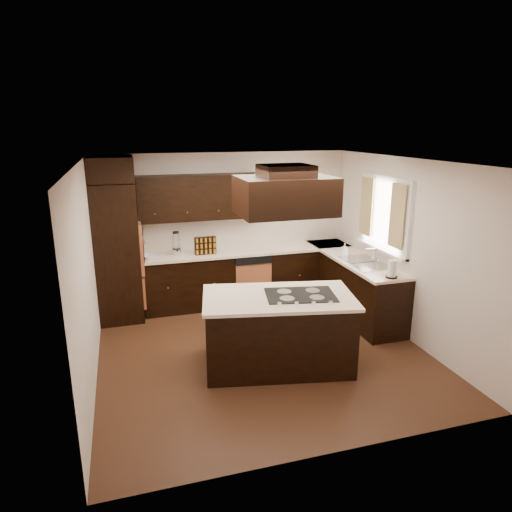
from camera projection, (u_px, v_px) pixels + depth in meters
name	position (u px, v px, depth m)	size (l,w,h in m)	color
floor	(262.00, 351.00, 6.13)	(4.20, 4.20, 0.02)	brown
ceiling	(262.00, 160.00, 5.44)	(4.20, 4.20, 0.02)	white
wall_back	(225.00, 227.00, 7.73)	(4.20, 0.02, 2.50)	beige
wall_front	(336.00, 330.00, 3.84)	(4.20, 0.02, 2.50)	beige
wall_left	(86.00, 276.00, 5.21)	(0.02, 4.20, 2.50)	beige
wall_right	(406.00, 249.00, 6.36)	(0.02, 4.20, 2.50)	beige
oven_column	(117.00, 252.00, 6.93)	(0.65, 0.75, 2.12)	black
wall_oven_face	(141.00, 247.00, 7.01)	(0.05, 0.62, 0.78)	#C46D41
base_cabinets_back	(232.00, 278.00, 7.68)	(2.93, 0.60, 0.88)	black
base_cabinets_right	(352.00, 285.00, 7.33)	(0.60, 2.40, 0.88)	black
countertop_back	(232.00, 252.00, 7.54)	(2.93, 0.63, 0.04)	#FFEACB
countertop_right	(353.00, 258.00, 7.20)	(0.63, 2.40, 0.04)	#FFEACB
upper_cabinets	(201.00, 197.00, 7.30)	(2.00, 0.34, 0.72)	black
dishwasher_front	(254.00, 285.00, 7.50)	(0.60, 0.05, 0.72)	#C46D41
window_frame	(384.00, 214.00, 6.75)	(0.06, 1.32, 1.12)	white
window_pane	(386.00, 214.00, 6.76)	(0.00, 1.20, 1.00)	white
curtain_left	(397.00, 216.00, 6.33)	(0.02, 0.34, 0.90)	beige
curtain_right	(367.00, 206.00, 7.11)	(0.02, 0.34, 0.90)	beige
sink_rim	(365.00, 263.00, 6.88)	(0.52, 0.84, 0.01)	silver
island	(278.00, 332.00, 5.66)	(1.76, 0.96, 0.88)	black
island_top	(279.00, 298.00, 5.53)	(1.83, 1.03, 0.04)	#FFEACB
cooktop	(300.00, 295.00, 5.55)	(0.83, 0.56, 0.01)	black
range_hood	(285.00, 196.00, 5.06)	(1.05, 0.72, 0.42)	black
hood_duct	(286.00, 171.00, 4.98)	(0.55, 0.50, 0.13)	black
blender_base	(177.00, 252.00, 7.28)	(0.15, 0.15, 0.10)	silver
blender_pitcher	(176.00, 241.00, 7.23)	(0.13, 0.13, 0.26)	silver
spice_rack	(205.00, 245.00, 7.31)	(0.34, 0.09, 0.28)	black
mixing_bowl	(147.00, 257.00, 7.09)	(0.25, 0.25, 0.06)	white
soap_bottle	(345.00, 249.00, 7.26)	(0.09, 0.09, 0.19)	white
paper_towel	(392.00, 269.00, 6.16)	(0.11, 0.11, 0.25)	white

